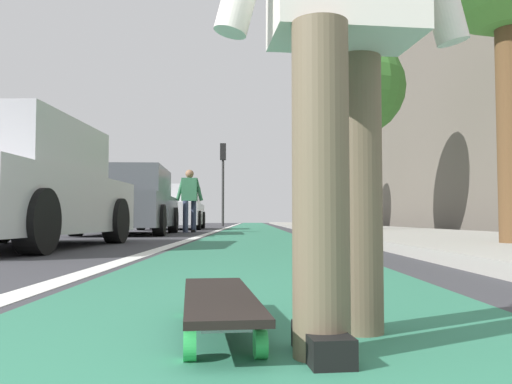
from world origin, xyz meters
TOP-DOWN VIEW (x-y plane):
  - ground_plane at (10.00, 0.00)m, footprint 80.00×80.00m
  - bike_lane_paint at (24.00, 0.00)m, footprint 56.00×1.80m
  - lane_stripe_white at (20.00, 1.05)m, footprint 52.00×0.16m
  - sidewalk_curb at (18.00, -2.96)m, footprint 52.00×3.20m
  - building_facade at (22.00, -6.10)m, footprint 40.00×1.20m
  - skateboard at (1.09, 0.12)m, footprint 0.86×0.30m
  - parked_car_near at (5.73, 2.82)m, footprint 4.11×2.01m
  - parked_car_mid at (11.44, 2.76)m, footprint 4.48×2.02m
  - parked_car_far at (17.49, 2.68)m, footprint 4.19×2.10m
  - traffic_light at (25.20, 1.45)m, footprint 0.33×0.28m
  - street_tree_mid at (12.59, -2.56)m, footprint 2.42×2.42m
  - street_tree_far at (19.99, -2.56)m, footprint 1.92×1.92m
  - pedestrian_distant at (13.26, 1.65)m, footprint 0.46×0.71m

SIDE VIEW (x-z plane):
  - ground_plane at x=10.00m, z-range 0.00..0.00m
  - bike_lane_paint at x=24.00m, z-range 0.00..0.00m
  - lane_stripe_white at x=20.00m, z-range 0.00..0.01m
  - sidewalk_curb at x=18.00m, z-range 0.00..0.10m
  - skateboard at x=1.09m, z-range 0.04..0.15m
  - parked_car_far at x=17.49m, z-range -0.04..1.43m
  - parked_car_near at x=5.73m, z-range -0.03..1.44m
  - parked_car_mid at x=11.44m, z-range -0.03..1.45m
  - pedestrian_distant at x=13.26m, z-range 0.12..1.74m
  - traffic_light at x=25.20m, z-range 0.78..4.80m
  - street_tree_far at x=19.99m, z-range 1.02..5.06m
  - street_tree_mid at x=12.59m, z-range 1.18..6.02m
  - building_facade at x=22.00m, z-range 0.00..8.32m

